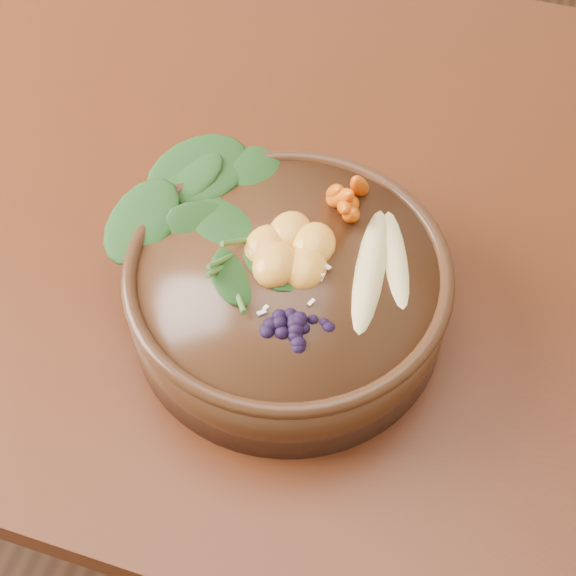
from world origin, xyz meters
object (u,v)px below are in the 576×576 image
(mandarin_cluster, at_px, (290,241))
(stoneware_bowl, at_px, (288,294))
(kale_heap, at_px, (237,201))
(banana_halves, at_px, (384,254))
(blueberry_pile, at_px, (292,311))
(carrot_cluster, at_px, (345,171))
(dining_table, at_px, (285,239))

(mandarin_cluster, bearing_deg, stoneware_bowl, -78.17)
(kale_heap, xyz_separation_m, banana_halves, (0.15, -0.01, -0.01))
(banana_halves, bearing_deg, blueberry_pile, -141.51)
(kale_heap, distance_m, carrot_cluster, 0.11)
(stoneware_bowl, relative_size, carrot_cluster, 3.62)
(stoneware_bowl, bearing_deg, banana_halves, 20.91)
(mandarin_cluster, bearing_deg, blueberry_pile, -71.10)
(carrot_cluster, xyz_separation_m, mandarin_cluster, (-0.03, -0.08, -0.03))
(kale_heap, bearing_deg, mandarin_cluster, -23.62)
(kale_heap, height_order, carrot_cluster, carrot_cluster)
(dining_table, relative_size, mandarin_cluster, 16.48)
(carrot_cluster, height_order, blueberry_pile, carrot_cluster)
(banana_halves, height_order, mandarin_cluster, mandarin_cluster)
(banana_halves, distance_m, mandarin_cluster, 0.09)
(dining_table, relative_size, kale_heap, 7.98)
(dining_table, distance_m, mandarin_cluster, 0.25)
(banana_halves, relative_size, mandarin_cluster, 1.85)
(kale_heap, relative_size, blueberry_pile, 1.42)
(kale_heap, distance_m, mandarin_cluster, 0.07)
(dining_table, xyz_separation_m, stoneware_bowl, (0.06, -0.17, 0.13))
(carrot_cluster, bearing_deg, banana_halves, -66.94)
(stoneware_bowl, distance_m, kale_heap, 0.10)
(dining_table, distance_m, banana_halves, 0.27)
(stoneware_bowl, relative_size, mandarin_cluster, 3.15)
(mandarin_cluster, height_order, blueberry_pile, blueberry_pile)
(stoneware_bowl, xyz_separation_m, carrot_cluster, (0.03, 0.10, 0.08))
(stoneware_bowl, distance_m, mandarin_cluster, 0.06)
(kale_heap, bearing_deg, stoneware_bowl, -34.96)
(carrot_cluster, relative_size, banana_halves, 0.47)
(dining_table, xyz_separation_m, kale_heap, (-0.01, -0.13, 0.20))
(kale_heap, relative_size, banana_halves, 1.12)
(dining_table, height_order, kale_heap, kale_heap)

